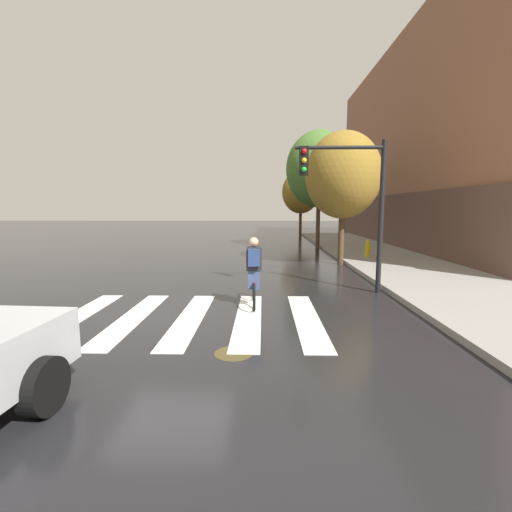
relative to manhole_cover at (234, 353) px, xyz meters
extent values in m
plane|color=black|center=(-1.52, 1.86, 0.00)|extent=(120.00, 120.00, 0.00)
cube|color=silver|center=(-3.62, 1.86, 0.00)|extent=(0.55, 3.83, 0.01)
cube|color=silver|center=(-2.36, 1.86, 0.00)|extent=(0.55, 3.83, 0.01)
cube|color=silver|center=(-1.10, 1.86, 0.00)|extent=(0.55, 3.83, 0.01)
cube|color=silver|center=(0.17, 1.86, 0.00)|extent=(0.55, 3.83, 0.01)
cube|color=silver|center=(1.43, 1.86, 0.00)|extent=(0.55, 3.83, 0.01)
cylinder|color=#473D1E|center=(0.00, 0.00, 0.00)|extent=(0.64, 0.64, 0.01)
cylinder|color=black|center=(-2.05, -1.76, 0.34)|extent=(0.28, 0.69, 0.68)
torus|color=black|center=(0.27, 2.43, 0.33)|extent=(0.08, 0.66, 0.66)
torus|color=black|center=(0.24, 3.48, 0.33)|extent=(0.08, 0.66, 0.66)
cylinder|color=red|center=(0.26, 2.96, 0.61)|extent=(0.08, 0.89, 0.05)
cylinder|color=red|center=(0.26, 2.80, 0.68)|extent=(0.04, 0.04, 0.45)
cube|color=#384772|center=(0.26, 2.80, 0.73)|extent=(0.29, 0.21, 0.56)
cube|color=#26262D|center=(0.26, 2.80, 1.18)|extent=(0.37, 0.25, 0.56)
sphere|color=tan|center=(0.26, 2.80, 1.58)|extent=(0.22, 0.22, 0.22)
cube|color=navy|center=(0.27, 2.62, 1.23)|extent=(0.29, 0.17, 0.40)
cylinder|color=black|center=(3.74, 4.33, 2.10)|extent=(0.14, 0.14, 4.20)
cylinder|color=black|center=(2.54, 4.33, 4.00)|extent=(2.40, 0.10, 0.10)
cube|color=black|center=(1.58, 4.33, 3.65)|extent=(0.24, 0.20, 0.76)
sphere|color=red|center=(1.58, 4.22, 3.89)|extent=(0.14, 0.14, 0.14)
sphere|color=gold|center=(1.58, 4.22, 3.65)|extent=(0.14, 0.14, 0.14)
sphere|color=green|center=(1.58, 4.22, 3.41)|extent=(0.14, 0.14, 0.14)
cylinder|color=gold|center=(5.31, 10.78, 0.47)|extent=(0.22, 0.22, 0.65)
sphere|color=gold|center=(5.31, 10.78, 0.84)|extent=(0.18, 0.18, 0.18)
cylinder|color=gold|center=(5.47, 10.78, 0.50)|extent=(0.12, 0.09, 0.09)
cylinder|color=#4C3823|center=(3.77, 9.38, 1.24)|extent=(0.24, 0.24, 2.49)
ellipsoid|color=olive|center=(3.77, 9.38, 3.72)|extent=(3.10, 3.10, 3.56)
cylinder|color=#4C3823|center=(3.74, 15.57, 1.55)|extent=(0.24, 0.24, 3.10)
ellipsoid|color=#47722D|center=(3.74, 15.57, 4.64)|extent=(3.86, 3.86, 4.44)
cylinder|color=#4C3823|center=(3.57, 23.96, 1.23)|extent=(0.24, 0.24, 2.48)
ellipsoid|color=olive|center=(3.57, 23.96, 3.71)|extent=(3.08, 3.08, 3.55)
cube|color=brown|center=(15.39, 17.52, 1.60)|extent=(14.21, 24.66, 3.20)
cube|color=#936047|center=(15.39, 17.52, 7.83)|extent=(13.93, 24.16, 9.26)
camera|label=1|loc=(0.48, -5.53, 2.37)|focal=24.75mm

